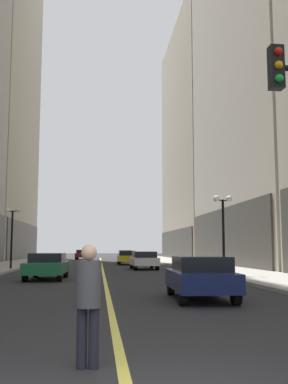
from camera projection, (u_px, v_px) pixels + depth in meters
The scene contains 14 objects.
ground_plane at pixel (102, 267), 38.97m from camera, with size 200.00×200.00×0.00m, color #262628.
sidewalk_left at pixel (2, 266), 38.17m from camera, with size 4.50×78.00×0.15m, color #9E9991.
sidewalk_right at pixel (198, 265), 39.78m from camera, with size 4.50×78.00×0.15m, color #9E9991.
lane_centre_stripe at pixel (102, 267), 38.97m from camera, with size 0.16×70.00×0.01m, color #E5D64C.
building_right_far at pixel (219, 142), 67.40m from camera, with size 13.50×26.00×34.11m.
car_navy at pixel (200, 276), 14.10m from camera, with size 1.88×4.10×1.32m.
car_green at pixel (47, 265), 23.36m from camera, with size 1.95×4.71×1.32m.
car_white at pixel (144, 260), 34.07m from camera, with size 1.92×4.12×1.32m.
car_yellow at pixel (127, 257), 43.85m from camera, with size 1.76×4.19×1.32m.
car_red at pixel (125, 255), 53.54m from camera, with size 1.84×4.08×1.32m.
car_maroon at pixel (82, 254), 63.81m from camera, with size 1.95×4.32×1.32m.
pedestrian_with_orange_bag at pixel (88, 296), 6.15m from camera, with size 0.39×0.39×1.62m.
street_lamp_left_far at pixel (12, 224), 32.36m from camera, with size 1.06×0.36×4.43m.
street_lamp_right_mid at pixel (223, 217), 24.95m from camera, with size 1.06×0.36×4.43m.
Camera 1 is at (-0.34, -4.61, 1.58)m, focal length 42.99 mm.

